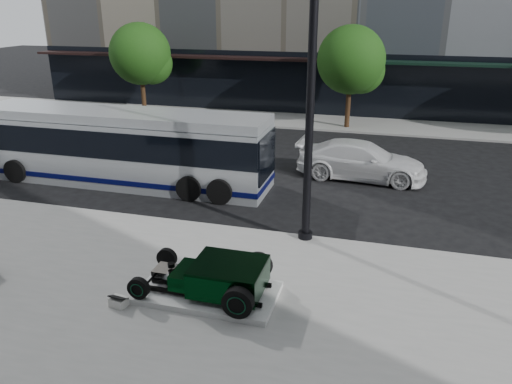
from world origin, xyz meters
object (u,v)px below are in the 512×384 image
(lamppost, at_px, (310,119))
(transit_bus, at_px, (122,146))
(white_sedan, at_px, (361,160))
(hot_rod, at_px, (220,277))

(lamppost, xyz_separation_m, transit_bus, (-8.13, 3.48, -2.33))
(transit_bus, distance_m, white_sedan, 9.80)
(hot_rod, height_order, transit_bus, transit_bus)
(hot_rod, bearing_deg, lamppost, 70.03)
(white_sedan, bearing_deg, lamppost, 173.09)
(hot_rod, relative_size, white_sedan, 0.61)
(lamppost, distance_m, white_sedan, 7.28)
(hot_rod, xyz_separation_m, transit_bus, (-6.74, 7.32, 0.79))
(lamppost, bearing_deg, hot_rod, -109.97)
(lamppost, relative_size, transit_bus, 0.66)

